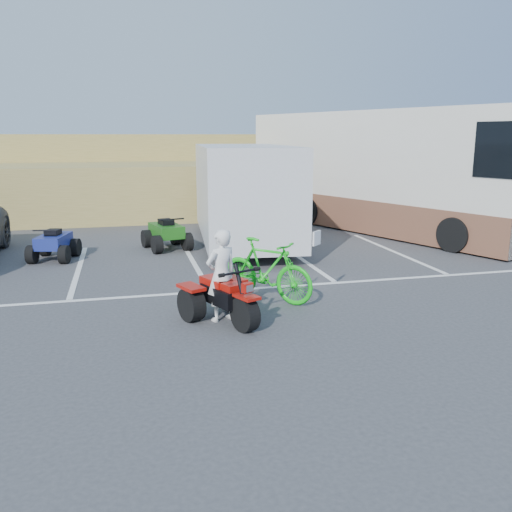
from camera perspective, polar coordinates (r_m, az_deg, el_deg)
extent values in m
plane|color=#3B3B3E|center=(8.66, -2.28, -8.11)|extent=(100.00, 100.00, 0.00)
cube|color=white|center=(13.35, -18.16, -1.29)|extent=(0.12, 5.00, 0.01)
cube|color=white|center=(13.40, -6.59, -0.68)|extent=(0.12, 5.00, 0.01)
cube|color=white|center=(13.98, 4.45, -0.07)|extent=(0.12, 5.00, 0.01)
cube|color=white|center=(15.03, 14.27, 0.47)|extent=(0.12, 5.00, 0.01)
cube|color=white|center=(16.46, 22.60, 0.92)|extent=(0.12, 5.00, 0.01)
cube|color=white|center=(10.91, -4.83, -3.73)|extent=(28.00, 0.12, 0.01)
cube|color=olive|center=(22.10, -9.68, 7.07)|extent=(40.00, 6.00, 2.00)
cube|color=olive|center=(25.52, -10.38, 10.02)|extent=(40.00, 4.00, 2.20)
imported|color=white|center=(9.04, -3.67, -2.05)|extent=(0.67, 0.57, 1.56)
imported|color=#14BF19|center=(10.17, 1.09, -1.46)|extent=(1.75, 1.82, 1.18)
cube|color=silver|center=(15.21, -1.27, 6.86)|extent=(2.92, 6.16, 2.49)
cylinder|color=black|center=(15.37, -1.25, 2.43)|extent=(2.24, 0.89, 0.70)
cube|color=silver|center=(18.40, 13.16, 8.75)|extent=(6.41, 10.63, 3.76)
cube|color=brown|center=(18.53, 12.95, 4.57)|extent=(6.46, 10.65, 1.04)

